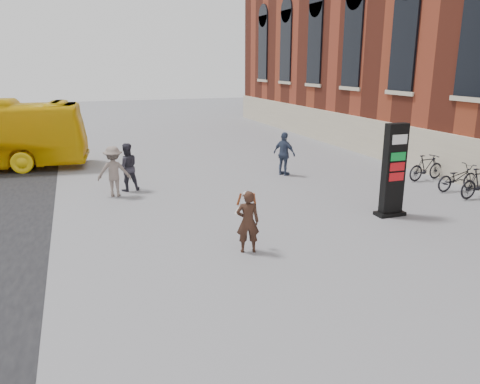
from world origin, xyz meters
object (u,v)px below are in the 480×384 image
object	(u,v)px
info_pylon	(394,171)
pedestrian_b	(114,171)
bike_7	(426,167)
pedestrian_c	(284,154)
woman	(248,221)
pedestrian_a	(127,167)
bike_6	(458,178)

from	to	relation	value
info_pylon	pedestrian_b	bearing A→B (deg)	147.00
bike_7	pedestrian_c	bearing A→B (deg)	56.03
woman	pedestrian_a	bearing A→B (deg)	-58.81
bike_6	pedestrian_a	bearing A→B (deg)	67.26
bike_7	info_pylon	bearing A→B (deg)	123.04
pedestrian_b	info_pylon	bearing A→B (deg)	156.97
pedestrian_a	pedestrian_b	bearing A→B (deg)	44.41
pedestrian_b	bike_6	xyz separation A→B (m)	(11.64, -3.33, -0.39)
pedestrian_a	bike_6	size ratio (longest dim) A/B	0.95
pedestrian_a	bike_7	bearing A→B (deg)	162.62
bike_7	pedestrian_a	bearing A→B (deg)	72.81
bike_6	bike_7	distance (m)	1.62
pedestrian_a	bike_7	distance (m)	11.38
pedestrian_a	pedestrian_b	size ratio (longest dim) A/B	0.99
woman	bike_7	xyz separation A→B (m)	(9.05, 4.42, -0.28)
pedestrian_a	pedestrian_c	size ratio (longest dim) A/B	0.97
pedestrian_a	bike_7	size ratio (longest dim) A/B	1.02
info_pylon	woman	world-z (taller)	info_pylon
pedestrian_a	bike_6	bearing A→B (deg)	154.92
woman	bike_7	distance (m)	10.08
pedestrian_c	bike_6	bearing A→B (deg)	-160.54
woman	pedestrian_a	distance (m)	7.05
woman	bike_6	world-z (taller)	woman
info_pylon	woman	xyz separation A→B (m)	(-5.01, -1.21, -0.59)
bike_6	bike_7	size ratio (longest dim) A/B	1.07
info_pylon	pedestrian_c	world-z (taller)	info_pylon
pedestrian_a	bike_7	xyz separation A→B (m)	(11.14, -2.31, -0.35)
bike_7	bike_6	bearing A→B (deg)	174.52
woman	pedestrian_b	bearing A→B (deg)	-53.21
pedestrian_c	pedestrian_a	bearing A→B (deg)	63.64
pedestrian_c	bike_6	size ratio (longest dim) A/B	0.98
woman	pedestrian_b	world-z (taller)	pedestrian_b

